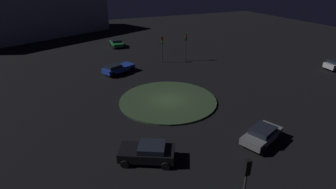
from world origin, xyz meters
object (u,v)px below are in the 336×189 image
at_px(traffic_light_northeast, 186,42).
at_px(store_building, 32,15).
at_px(traffic_light_north, 162,45).
at_px(car_blue, 118,68).
at_px(traffic_light_south, 245,180).
at_px(car_black, 148,152).
at_px(car_grey, 262,135).
at_px(car_green, 117,43).

relative_size(traffic_light_northeast, store_building, 0.13).
bearing_deg(traffic_light_north, store_building, -127.74).
xyz_separation_m(car_blue, traffic_light_south, (0.07, -26.51, 2.33)).
xyz_separation_m(car_blue, car_black, (-2.68, -19.38, -0.01)).
height_order(car_blue, traffic_light_south, traffic_light_south).
xyz_separation_m(car_grey, traffic_light_northeast, (4.69, 22.47, 2.24)).
bearing_deg(traffic_light_south, traffic_light_northeast, -12.05).
xyz_separation_m(car_green, traffic_light_south, (-3.40, -41.11, 2.36)).
xyz_separation_m(car_green, traffic_light_northeast, (7.80, -13.12, 2.26)).
distance_m(traffic_light_northeast, traffic_light_north, 3.78).
height_order(traffic_light_south, traffic_light_north, traffic_light_south).
bearing_deg(car_black, traffic_light_south, 139.28).
height_order(car_blue, traffic_light_northeast, traffic_light_northeast).
distance_m(car_blue, traffic_light_south, 26.61).
bearing_deg(car_blue, car_grey, -95.90).
xyz_separation_m(traffic_light_south, traffic_light_northeast, (11.21, 27.99, -0.10)).
height_order(traffic_light_northeast, traffic_light_north, traffic_light_northeast).
distance_m(car_black, traffic_light_north, 23.88).
height_order(car_grey, store_building, store_building).
bearing_deg(car_black, traffic_light_north, -87.32).
distance_m(car_grey, traffic_light_south, 8.85).
height_order(traffic_light_south, traffic_light_northeast, traffic_light_south).
xyz_separation_m(car_blue, traffic_light_north, (7.56, 2.09, 2.07)).
xyz_separation_m(car_black, store_building, (-7.85, 50.48, 3.83)).
distance_m(car_green, traffic_light_north, 13.33).
height_order(car_black, traffic_light_northeast, traffic_light_northeast).
bearing_deg(traffic_light_north, car_black, -5.17).
xyz_separation_m(car_green, car_black, (-6.15, -33.98, 0.02)).
relative_size(car_grey, traffic_light_northeast, 1.04).
distance_m(car_grey, traffic_light_northeast, 23.06).
xyz_separation_m(traffic_light_south, store_building, (-10.60, 57.61, 1.50)).
height_order(car_blue, store_building, store_building).
xyz_separation_m(car_black, traffic_light_north, (10.24, 21.47, 2.08)).
bearing_deg(traffic_light_northeast, traffic_light_south, 12.85).
xyz_separation_m(traffic_light_south, traffic_light_north, (7.48, 28.60, -0.26)).
height_order(car_grey, traffic_light_north, traffic_light_north).
bearing_deg(traffic_light_south, car_black, 30.89).
distance_m(car_grey, store_building, 54.96).
height_order(car_blue, car_grey, car_blue).
height_order(car_green, car_black, car_black).
xyz_separation_m(car_green, store_building, (-14.00, 16.50, 3.85)).
distance_m(car_green, traffic_light_south, 41.32).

